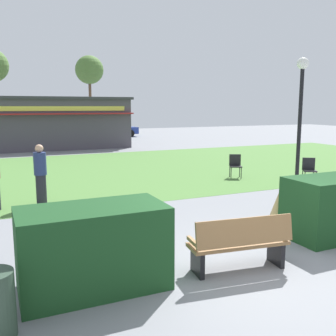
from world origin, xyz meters
name	(u,v)px	position (x,y,z in m)	size (l,w,h in m)	color
ground_plane	(261,276)	(0.00, 0.00, 0.00)	(80.00, 80.00, 0.00)	slate
lawn_patch	(94,171)	(0.00, 11.18, 0.00)	(36.00, 12.00, 0.01)	#4C7A38
park_bench	(240,243)	(-0.19, 0.32, 0.48)	(1.75, 0.73, 0.95)	olive
hedge_left	(93,248)	(-2.54, 0.71, 0.63)	(2.15, 1.10, 1.26)	#19421E
hedge_right	(333,207)	(2.56, 0.96, 0.63)	(1.92, 1.10, 1.27)	#19421E
ornamental_grass_behind_left	(279,211)	(1.79, 1.71, 0.46)	(0.61, 0.61, 0.92)	tan
ornamental_grass_behind_right	(95,226)	(-2.17, 2.12, 0.51)	(0.79, 0.79, 1.03)	tan
ornamental_grass_behind_center	(142,219)	(-1.23, 2.15, 0.52)	(0.59, 0.59, 1.04)	tan
lamppost_mid	(300,109)	(4.96, 4.61, 2.63)	(0.36, 0.36, 4.19)	black
food_kiosk	(54,123)	(-0.09, 21.31, 1.66)	(9.54, 4.21, 3.30)	#47424C
cafe_chair_west	(235,164)	(4.59, 7.51, 0.53)	(0.59, 0.59, 0.89)	black
cafe_chair_east	(309,168)	(6.43, 5.59, 0.53)	(0.61, 0.61, 0.89)	black
person_strolling	(41,174)	(-2.67, 6.23, 0.86)	(0.34, 0.34, 1.69)	#23232D
parked_car_center_slot	(53,131)	(0.85, 28.75, 0.64)	(4.26, 2.17, 1.20)	maroon
parked_car_east_slot	(113,130)	(5.98, 28.75, 0.64)	(4.31, 2.26, 1.20)	navy
tree_left_bg	(89,70)	(5.40, 34.55, 6.23)	(2.80, 2.80, 7.70)	brown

